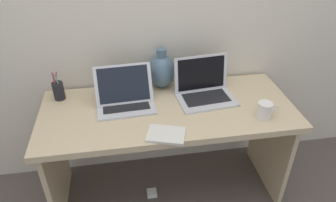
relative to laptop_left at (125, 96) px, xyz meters
The scene contains 10 objects.
ground_plane 0.84m from the laptop_left, 17.78° to the right, with size 6.00×6.00×0.00m, color #564C47.
back_wall 0.56m from the laptop_left, 48.03° to the left, with size 4.40×0.04×2.40m, color beige.
desk 0.34m from the laptop_left, 17.78° to the right, with size 1.56×0.65×0.73m.
laptop_left is the anchor object (origin of this frame).
laptop_right 0.51m from the laptop_left, ahead, with size 0.38×0.30×0.25m.
green_vase 0.32m from the laptop_left, 35.82° to the left, with size 0.18×0.18×0.28m.
notebook_stack 0.41m from the laptop_left, 59.76° to the right, with size 0.20×0.15×0.02m, color silver.
coffee_mug 0.84m from the laptop_left, 18.72° to the right, with size 0.13×0.09×0.10m.
pen_cup 0.43m from the laptop_left, 162.10° to the left, with size 0.07×0.07×0.19m.
power_brick 0.80m from the laptop_left, 41.22° to the right, with size 0.07×0.07×0.03m, color white.
Camera 1 is at (-0.26, -1.57, 1.82)m, focal length 33.40 mm.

